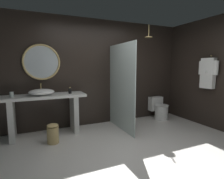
% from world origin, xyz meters
% --- Properties ---
extents(ground_plane, '(5.76, 5.76, 0.00)m').
position_xyz_m(ground_plane, '(0.00, 0.00, 0.00)').
color(ground_plane, silver).
extents(back_wall_panel, '(4.80, 0.10, 2.60)m').
position_xyz_m(back_wall_panel, '(0.00, 1.90, 1.30)').
color(back_wall_panel, black).
rests_on(back_wall_panel, ground_plane).
extents(side_wall_right, '(0.10, 2.47, 2.60)m').
position_xyz_m(side_wall_right, '(2.35, 0.76, 1.30)').
color(side_wall_right, black).
rests_on(side_wall_right, ground_plane).
extents(vanity_counter, '(1.68, 0.57, 0.87)m').
position_xyz_m(vanity_counter, '(-1.35, 1.54, 0.58)').
color(vanity_counter, silver).
rests_on(vanity_counter, ground_plane).
extents(vessel_sink, '(0.51, 0.42, 0.23)m').
position_xyz_m(vessel_sink, '(-1.39, 1.52, 0.94)').
color(vessel_sink, white).
rests_on(vessel_sink, vanity_counter).
extents(tumbler_cup, '(0.07, 0.07, 0.10)m').
position_xyz_m(tumbler_cup, '(-1.93, 1.50, 0.92)').
color(tumbler_cup, silver).
rests_on(tumbler_cup, vanity_counter).
extents(soap_dispenser, '(0.07, 0.07, 0.14)m').
position_xyz_m(soap_dispenser, '(-0.82, 1.49, 0.94)').
color(soap_dispenser, black).
rests_on(soap_dispenser, vanity_counter).
extents(round_wall_mirror, '(0.78, 0.04, 0.78)m').
position_xyz_m(round_wall_mirror, '(-1.35, 1.81, 1.55)').
color(round_wall_mirror, tan).
extents(shower_glass_panel, '(0.02, 1.24, 1.97)m').
position_xyz_m(shower_glass_panel, '(0.30, 1.23, 0.98)').
color(shower_glass_panel, silver).
rests_on(shower_glass_panel, ground_plane).
extents(rain_shower_head, '(0.19, 0.19, 0.32)m').
position_xyz_m(rain_shower_head, '(1.20, 1.49, 2.22)').
color(rain_shower_head, tan).
extents(hanging_bathrobe, '(0.20, 0.49, 0.78)m').
position_xyz_m(hanging_bathrobe, '(2.21, 0.52, 1.33)').
color(hanging_bathrobe, tan).
extents(toilet, '(0.39, 0.57, 0.59)m').
position_xyz_m(toilet, '(1.66, 1.54, 0.27)').
color(toilet, white).
rests_on(toilet, ground_plane).
extents(waste_bin, '(0.22, 0.22, 0.38)m').
position_xyz_m(waste_bin, '(-1.25, 1.06, 0.19)').
color(waste_bin, tan).
rests_on(waste_bin, ground_plane).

